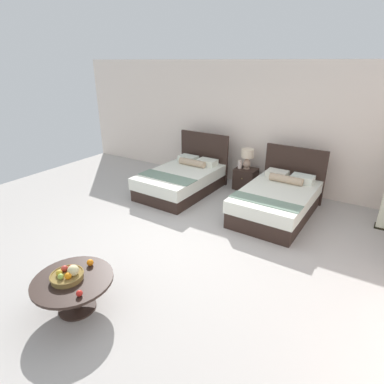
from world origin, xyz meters
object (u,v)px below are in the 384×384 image
Objects in this scene: vase at (240,164)px; bed_near_corner at (277,200)px; coffee_table at (74,285)px; fruit_bowl at (68,275)px; loose_orange at (90,263)px; table_lamp at (247,156)px; bed_near_window at (183,179)px; loose_apple at (79,293)px; nightstand at (245,179)px.

bed_near_corner is at bearing -36.38° from vase.
coffee_table is 0.16m from fruit_bowl.
loose_orange is at bearing -90.87° from vase.
fruit_bowl is at bearing -92.73° from table_lamp.
table_lamp is (1.16, 0.95, 0.50)m from bed_near_window.
vase is at bearing 93.19° from loose_apple.
coffee_table is at bearing -90.45° from vase.
fruit_bowl is (-0.23, -4.79, -0.30)m from table_lamp.
coffee_table is 11.15× the size of loose_orange.
table_lamp is 5.53× the size of loose_orange.
nightstand is 2.59× the size of vase.
bed_near_corner is at bearing 71.78° from coffee_table.
bed_near_corner is at bearing -41.22° from nightstand.
loose_apple is at bearing -103.46° from bed_near_corner.
loose_orange is at bearing -110.10° from bed_near_corner.
vase is 4.73m from fruit_bowl.
coffee_table is at bearing -84.33° from loose_orange.
nightstand is 0.53× the size of coffee_table.
fruit_bowl reaches higher than coffee_table.
vase is at bearing 89.55° from coffee_table.
loose_orange is at bearing 127.10° from loose_apple.
nightstand is at bearing 91.43° from loose_apple.
vase is at bearing 89.13° from loose_orange.
loose_apple reaches higher than nightstand.
bed_near_window is 5.34× the size of fruit_bowl.
table_lamp is 2.44× the size of vase.
vase reaches higher than nightstand.
bed_near_window is 1.58m from table_lamp.
vase is at bearing -157.90° from table_lamp.
loose_orange is at bearing -74.89° from bed_near_window.
bed_near_corner is 24.42× the size of loose_orange.
bed_near_window is 3.94m from coffee_table.
bed_near_corner is 5.33× the size of fruit_bowl.
table_lamp is at bearing 87.27° from fruit_bowl.
coffee_table is 13.31× the size of loose_apple.
loose_apple is (1.29, -3.96, 0.18)m from bed_near_window.
coffee_table is at bearing -108.22° from bed_near_corner.
bed_near_corner reaches higher than coffee_table.
bed_near_corner is 1.54m from vase.
bed_near_corner reaches higher than loose_orange.
bed_near_corner reaches higher than table_lamp.
loose_orange is (0.01, 0.32, -0.02)m from fruit_bowl.
coffee_table is at bearing 154.58° from loose_apple.
loose_apple is at bearing -86.81° from vase.
table_lamp reaches higher than fruit_bowl.
loose_orange reaches higher than nightstand.
vase reaches higher than loose_apple.
bed_near_window is 29.23× the size of loose_apple.
vase is at bearing 143.62° from bed_near_corner.
coffee_table is (-0.18, -4.77, -0.45)m from table_lamp.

